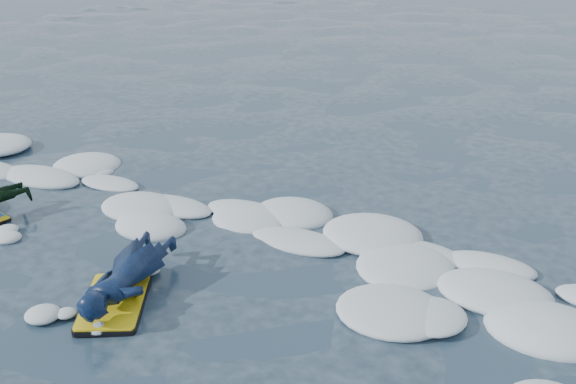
# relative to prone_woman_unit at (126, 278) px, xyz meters

# --- Properties ---
(ground) EXTENTS (120.00, 120.00, 0.00)m
(ground) POSITION_rel_prone_woman_unit_xyz_m (0.61, 0.65, -0.23)
(ground) COLOR #1C3344
(ground) RESTS_ON ground
(foam_band) EXTENTS (12.00, 3.10, 0.30)m
(foam_band) POSITION_rel_prone_woman_unit_xyz_m (0.61, 1.69, -0.23)
(foam_band) COLOR silver
(foam_band) RESTS_ON ground
(prone_woman_unit) EXTENTS (1.09, 1.79, 0.44)m
(prone_woman_unit) POSITION_rel_prone_woman_unit_xyz_m (0.00, 0.00, 0.00)
(prone_woman_unit) COLOR black
(prone_woman_unit) RESTS_ON ground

